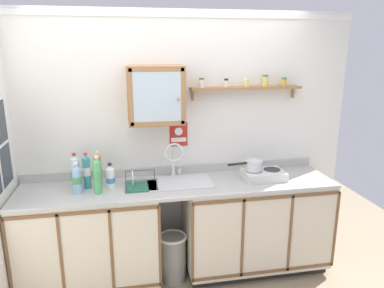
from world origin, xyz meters
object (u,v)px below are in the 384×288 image
Objects in this scene: bottle_opaque_white_2 at (110,177)px; bottle_detergent_teal_3 at (87,171)px; hot_plate_stove at (264,175)px; bottle_water_clear_4 at (75,172)px; saucepan at (253,165)px; sink at (179,183)px; warning_sign at (179,134)px; wall_cabinet at (156,95)px; bottle_soda_green_1 at (97,176)px; bottle_water_blue_0 at (77,179)px; bottle_juice_amber_5 at (98,170)px; dish_rack at (140,185)px; trash_bin at (173,256)px.

bottle_opaque_white_2 is 0.21m from bottle_detergent_teal_3.
bottle_water_clear_4 is at bearing 175.67° from hot_plate_stove.
bottle_water_clear_4 is at bearing 176.08° from saucepan.
warning_sign is (0.04, 0.25, 0.40)m from sink.
wall_cabinet is at bearing -149.11° from warning_sign.
wall_cabinet is (-0.97, 0.18, 0.75)m from hot_plate_stove.
sink is at bearing 9.68° from bottle_soda_green_1.
wall_cabinet is (0.70, 0.20, 0.66)m from bottle_water_blue_0.
bottle_water_blue_0 is at bearing -136.07° from bottle_juice_amber_5.
bottle_detergent_teal_3 is (-1.50, 0.06, 0.02)m from saucepan.
hot_plate_stove is at bearing 2.51° from bottle_soda_green_1.
bottle_water_blue_0 is at bearing -163.84° from wall_cabinet.
bottle_soda_green_1 is at bearing -170.32° from sink.
dish_rack is at bearing -136.10° from wall_cabinet.
bottle_detergent_teal_3 is 0.11m from bottle_juice_amber_5.
bottle_detergent_teal_3 is (0.07, 0.10, 0.03)m from bottle_water_blue_0.
warning_sign reaches higher than bottle_opaque_white_2.
bottle_water_blue_0 is 0.53× the size of wall_cabinet.
sink is 0.74m from bottle_juice_amber_5.
bottle_juice_amber_5 is at bearing 142.81° from bottle_opaque_white_2.
saucepan is 1.42m from bottle_juice_amber_5.
saucepan is 1.05× the size of bottle_soda_green_1.
bottle_water_blue_0 reaches higher than trash_bin.
hot_plate_stove is 1.35× the size of dish_rack.
wall_cabinet is at bearing 115.66° from trash_bin.
bottle_detergent_teal_3 is at bearing -164.69° from warning_sign.
bottle_opaque_white_2 reaches higher than saucepan.
hot_plate_stove is 0.14m from saucepan.
bottle_juice_amber_5 reaches higher than bottle_water_blue_0.
saucepan is at bearing 3.46° from bottle_soda_green_1.
bottle_soda_green_1 is 0.64× the size of wall_cabinet.
bottle_opaque_white_2 is 0.76m from warning_sign.
trash_bin is at bearing -8.68° from dish_rack.
warning_sign is (0.95, 0.18, 0.25)m from bottle_water_clear_4.
hot_plate_stove is 1.20× the size of bottle_juice_amber_5.
hot_plate_stove is at bearing -3.99° from sink.
trash_bin is (-0.78, -0.05, -0.84)m from saucepan.
bottle_opaque_white_2 is at bearing 178.63° from saucepan.
bottle_soda_green_1 is 1.03× the size of bottle_juice_amber_5.
bottle_water_clear_4 is (-1.70, 0.13, 0.10)m from hot_plate_stove.
bottle_soda_green_1 reaches higher than bottle_opaque_white_2.
bottle_water_blue_0 is 0.83× the size of bottle_soda_green_1.
warning_sign reaches higher than trash_bin.
bottle_water_blue_0 is at bearing -174.74° from sink.
trash_bin is (0.63, 0.03, -0.85)m from bottle_soda_green_1.
bottle_water_blue_0 is 0.18m from bottle_soda_green_1.
hot_plate_stove is 1.61m from bottle_detergent_teal_3.
bottle_juice_amber_5 is 1.12× the size of dish_rack.
bottle_detergent_teal_3 is at bearing 172.59° from bottle_opaque_white_2.
dish_rack is 1.22× the size of warning_sign.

